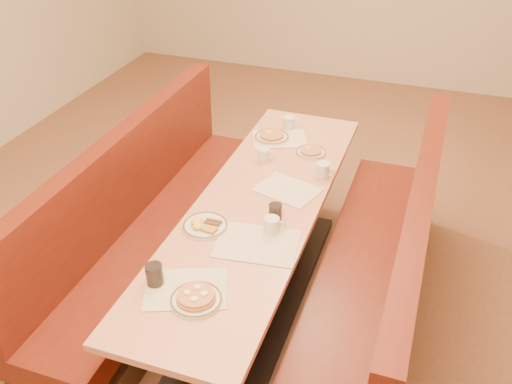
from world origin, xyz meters
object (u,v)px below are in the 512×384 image
(booth_right, at_px, (377,282))
(pancake_plate, at_px, (196,298))
(coffee_mug_d, at_px, (289,122))
(coffee_mug_b, at_px, (264,154))
(diner_table, at_px, (258,254))
(coffee_mug_c, at_px, (323,170))
(soda_tumbler_mid, at_px, (275,213))
(eggs_plate, at_px, (205,225))
(soda_tumbler_near, at_px, (154,275))
(coffee_mug_a, at_px, (272,225))
(booth_left, at_px, (152,232))

(booth_right, relative_size, pancake_plate, 10.22)
(pancake_plate, height_order, coffee_mug_d, coffee_mug_d)
(booth_right, height_order, coffee_mug_b, booth_right)
(diner_table, height_order, coffee_mug_c, coffee_mug_c)
(soda_tumbler_mid, bearing_deg, booth_right, 11.81)
(coffee_mug_b, bearing_deg, eggs_plate, -106.84)
(coffee_mug_b, distance_m, coffee_mug_c, 0.42)
(diner_table, bearing_deg, eggs_plate, -122.10)
(booth_right, height_order, soda_tumbler_near, booth_right)
(coffee_mug_b, xyz_separation_m, soda_tumbler_mid, (0.27, -0.61, 0.01))
(coffee_mug_a, relative_size, soda_tumbler_near, 1.03)
(pancake_plate, height_order, eggs_plate, pancake_plate)
(coffee_mug_c, bearing_deg, eggs_plate, -113.60)
(eggs_plate, bearing_deg, soda_tumbler_mid, 29.40)
(coffee_mug_d, bearing_deg, booth_right, -56.25)
(booth_right, height_order, soda_tumbler_mid, booth_right)
(booth_left, bearing_deg, coffee_mug_d, 57.66)
(pancake_plate, relative_size, soda_tumbler_mid, 2.42)
(booth_left, height_order, soda_tumbler_mid, booth_left)
(coffee_mug_b, distance_m, soda_tumbler_near, 1.30)
(soda_tumbler_near, bearing_deg, diner_table, 73.67)
(diner_table, distance_m, pancake_plate, 0.94)
(soda_tumbler_mid, bearing_deg, diner_table, 139.31)
(booth_left, height_order, pancake_plate, booth_left)
(coffee_mug_d, height_order, soda_tumbler_mid, soda_tumbler_mid)
(coffee_mug_b, height_order, coffee_mug_c, coffee_mug_c)
(pancake_plate, height_order, coffee_mug_c, coffee_mug_c)
(booth_right, xyz_separation_m, eggs_plate, (-0.93, -0.32, 0.40))
(pancake_plate, xyz_separation_m, coffee_mug_a, (0.17, 0.62, 0.03))
(diner_table, xyz_separation_m, booth_right, (0.73, 0.00, -0.01))
(pancake_plate, relative_size, eggs_plate, 0.98)
(coffee_mug_b, bearing_deg, coffee_mug_c, -21.95)
(coffee_mug_b, bearing_deg, soda_tumbler_mid, -77.97)
(booth_left, xyz_separation_m, soda_tumbler_mid, (0.88, -0.12, 0.44))
(pancake_plate, relative_size, coffee_mug_c, 2.00)
(eggs_plate, height_order, coffee_mug_c, coffee_mug_c)
(diner_table, height_order, coffee_mug_d, coffee_mug_d)
(eggs_plate, relative_size, soda_tumbler_near, 2.21)
(eggs_plate, relative_size, coffee_mug_d, 2.14)
(booth_right, distance_m, soda_tumbler_near, 1.34)
(coffee_mug_c, bearing_deg, pancake_plate, -93.00)
(booth_left, xyz_separation_m, booth_right, (1.46, 0.00, 0.00))
(diner_table, height_order, coffee_mug_b, coffee_mug_b)
(eggs_plate, xyz_separation_m, coffee_mug_c, (0.48, 0.73, 0.03))
(diner_table, distance_m, soda_tumbler_mid, 0.47)
(diner_table, bearing_deg, coffee_mug_d, 96.04)
(eggs_plate, height_order, coffee_mug_b, coffee_mug_b)
(booth_left, relative_size, soda_tumbler_near, 22.15)
(coffee_mug_a, xyz_separation_m, coffee_mug_b, (-0.29, 0.72, -0.00))
(booth_left, relative_size, coffee_mug_a, 21.41)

